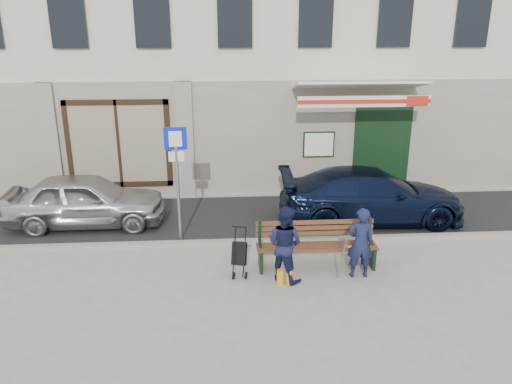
{
  "coord_description": "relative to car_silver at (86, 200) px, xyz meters",
  "views": [
    {
      "loc": [
        -0.37,
        -8.59,
        4.68
      ],
      "look_at": [
        0.32,
        1.6,
        1.2
      ],
      "focal_mm": 35.0,
      "sensor_mm": 36.0,
      "label": 1
    }
  ],
  "objects": [
    {
      "name": "woman",
      "position": [
        4.44,
        -3.03,
        0.11
      ],
      "size": [
        0.92,
        0.89,
        1.49
      ],
      "primitive_type": "imported",
      "rotation": [
        0.0,
        0.0,
        2.48
      ],
      "color": "#15193B",
      "rests_on": "ground"
    },
    {
      "name": "stroller",
      "position": [
        3.59,
        -2.78,
        -0.21
      ],
      "size": [
        0.33,
        0.43,
        0.96
      ],
      "rotation": [
        0.0,
        0.0,
        -0.29
      ],
      "color": "black",
      "rests_on": "ground"
    },
    {
      "name": "car_navy",
      "position": [
        6.93,
        -0.18,
        0.02
      ],
      "size": [
        4.54,
        1.92,
        1.31
      ],
      "primitive_type": "imported",
      "rotation": [
        0.0,
        0.0,
        1.55
      ],
      "color": "black",
      "rests_on": "ground"
    },
    {
      "name": "curb",
      "position": [
        3.7,
        -1.43,
        -0.58
      ],
      "size": [
        60.0,
        0.18,
        0.12
      ],
      "primitive_type": "cube",
      "color": "#9E9384",
      "rests_on": "ground"
    },
    {
      "name": "car_silver",
      "position": [
        0.0,
        0.0,
        0.0
      ],
      "size": [
        3.75,
        1.52,
        1.27
      ],
      "primitive_type": "imported",
      "rotation": [
        0.0,
        0.0,
        1.58
      ],
      "color": "#B7B7BC",
      "rests_on": "ground"
    },
    {
      "name": "parking_sign",
      "position": [
        2.33,
        -1.16,
        1.11
      ],
      "size": [
        0.48,
        0.08,
        2.61
      ],
      "rotation": [
        0.0,
        0.0,
        0.03
      ],
      "color": "gray",
      "rests_on": "ground"
    },
    {
      "name": "man",
      "position": [
        5.89,
        -3.01,
        0.07
      ],
      "size": [
        0.52,
        0.34,
        1.41
      ],
      "primitive_type": "imported",
      "rotation": [
        0.0,
        0.0,
        3.14
      ],
      "color": "#151B3C",
      "rests_on": "ground"
    },
    {
      "name": "asphalt_lane",
      "position": [
        3.7,
        0.17,
        -0.63
      ],
      "size": [
        60.0,
        3.2,
        0.01
      ],
      "primitive_type": "cube",
      "color": "#282828",
      "rests_on": "ground"
    },
    {
      "name": "bench",
      "position": [
        5.1,
        -2.56,
        -0.18
      ],
      "size": [
        2.4,
        1.17,
        0.98
      ],
      "color": "brown",
      "rests_on": "ground"
    },
    {
      "name": "building",
      "position": [
        3.7,
        5.53,
        4.34
      ],
      "size": [
        20.0,
        8.27,
        10.0
      ],
      "color": "beige",
      "rests_on": "ground"
    },
    {
      "name": "ground",
      "position": [
        3.7,
        -2.93,
        -0.64
      ],
      "size": [
        80.0,
        80.0,
        0.0
      ],
      "primitive_type": "plane",
      "color": "#9E9991",
      "rests_on": "ground"
    }
  ]
}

